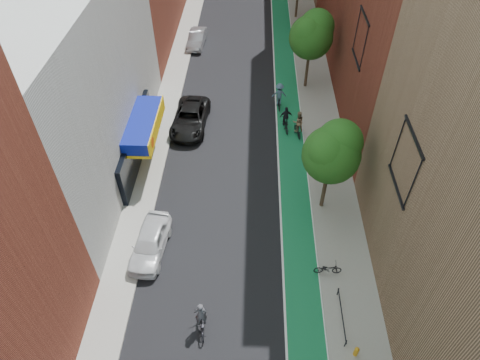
# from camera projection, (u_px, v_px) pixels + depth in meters

# --- Properties ---
(ground) EXTENTS (160.00, 160.00, 0.00)m
(ground) POSITION_uv_depth(u_px,v_px,m) (224.00, 360.00, 20.35)
(ground) COLOR black
(ground) RESTS_ON ground
(bike_lane) EXTENTS (2.00, 68.00, 0.01)m
(bike_lane) POSITION_uv_depth(u_px,v_px,m) (286.00, 75.00, 38.75)
(bike_lane) COLOR #126647
(bike_lane) RESTS_ON ground
(sidewalk_left) EXTENTS (2.00, 68.00, 0.15)m
(sidewalk_left) POSITION_uv_depth(u_px,v_px,m) (176.00, 72.00, 38.95)
(sidewalk_left) COLOR gray
(sidewalk_left) RESTS_ON ground
(sidewalk_right) EXTENTS (3.00, 68.00, 0.15)m
(sidewalk_right) POSITION_uv_depth(u_px,v_px,m) (313.00, 74.00, 38.64)
(sidewalk_right) COLOR gray
(sidewalk_right) RESTS_ON ground
(building_left_white) EXTENTS (8.00, 20.00, 12.00)m
(building_left_white) POSITION_uv_depth(u_px,v_px,m) (58.00, 86.00, 26.37)
(building_left_white) COLOR silver
(building_left_white) RESTS_ON ground
(tree_near) EXTENTS (3.40, 3.36, 6.42)m
(tree_near) POSITION_uv_depth(u_px,v_px,m) (333.00, 151.00, 24.07)
(tree_near) COLOR #332619
(tree_near) RESTS_ON ground
(tree_mid) EXTENTS (3.55, 3.53, 6.74)m
(tree_mid) POSITION_uv_depth(u_px,v_px,m) (312.00, 34.00, 33.88)
(tree_mid) COLOR #332619
(tree_mid) RESTS_ON ground
(parked_car_white) EXTENTS (2.12, 4.49, 1.48)m
(parked_car_white) POSITION_uv_depth(u_px,v_px,m) (150.00, 243.00, 24.37)
(parked_car_white) COLOR silver
(parked_car_white) RESTS_ON ground
(parked_car_black) EXTENTS (2.81, 5.60, 1.52)m
(parked_car_black) POSITION_uv_depth(u_px,v_px,m) (190.00, 118.00, 32.80)
(parked_car_black) COLOR black
(parked_car_black) RESTS_ON ground
(parked_car_silver) EXTENTS (1.73, 4.28, 1.38)m
(parked_car_silver) POSITION_uv_depth(u_px,v_px,m) (197.00, 39.00, 42.31)
(parked_car_silver) COLOR #989BA0
(parked_car_silver) RESTS_ON ground
(cyclist_lead) EXTENTS (0.94, 1.92, 2.05)m
(cyclist_lead) POSITION_uv_depth(u_px,v_px,m) (201.00, 321.00, 21.04)
(cyclist_lead) COLOR black
(cyclist_lead) RESTS_ON ground
(cyclist_lane_near) EXTENTS (0.96, 1.59, 2.06)m
(cyclist_lane_near) POSITION_uv_depth(u_px,v_px,m) (298.00, 125.00, 31.93)
(cyclist_lane_near) COLOR black
(cyclist_lane_near) RESTS_ON ground
(cyclist_lane_mid) EXTENTS (1.00, 1.85, 1.97)m
(cyclist_lane_mid) POSITION_uv_depth(u_px,v_px,m) (286.00, 121.00, 32.54)
(cyclist_lane_mid) COLOR black
(cyclist_lane_mid) RESTS_ON ground
(cyclist_lane_far) EXTENTS (1.23, 1.58, 2.17)m
(cyclist_lane_far) POSITION_uv_depth(u_px,v_px,m) (279.00, 97.00, 34.43)
(cyclist_lane_far) COLOR black
(cyclist_lane_far) RESTS_ON ground
(parked_bike_far) EXTENTS (1.55, 0.58, 0.81)m
(parked_bike_far) POSITION_uv_depth(u_px,v_px,m) (328.00, 269.00, 23.34)
(parked_bike_far) COLOR black
(parked_bike_far) RESTS_ON sidewalk_right
(fire_hydrant) EXTENTS (0.23, 0.23, 0.66)m
(fire_hydrant) POSITION_uv_depth(u_px,v_px,m) (356.00, 351.00, 20.14)
(fire_hydrant) COLOR orange
(fire_hydrant) RESTS_ON sidewalk_right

